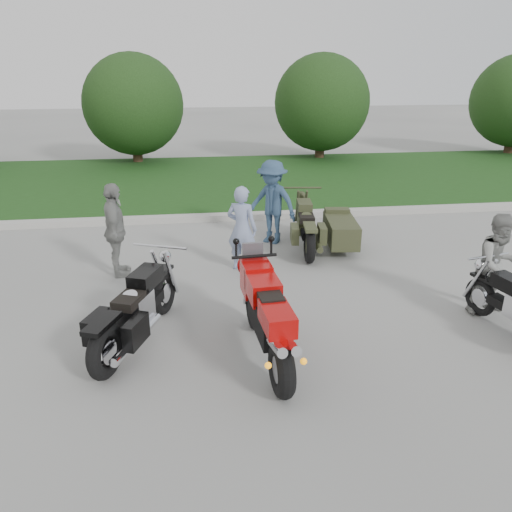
{
  "coord_description": "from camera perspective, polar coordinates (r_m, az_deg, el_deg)",
  "views": [
    {
      "loc": [
        -1.05,
        -5.73,
        3.58
      ],
      "look_at": [
        -0.11,
        1.41,
        0.8
      ],
      "focal_mm": 35.0,
      "sensor_mm": 36.0,
      "label": 1
    }
  ],
  "objects": [
    {
      "name": "ground",
      "position": [
        6.84,
        2.52,
        -10.49
      ],
      "size": [
        80.0,
        80.0,
        0.0
      ],
      "primitive_type": "plane",
      "color": "#A2A29C",
      "rests_on": "ground"
    },
    {
      "name": "curb",
      "position": [
        12.28,
        -2.29,
        4.53
      ],
      "size": [
        60.0,
        0.3,
        0.15
      ],
      "primitive_type": "cube",
      "color": "#B1AEA7",
      "rests_on": "ground"
    },
    {
      "name": "grass_strip",
      "position": [
        16.29,
        -3.67,
        8.64
      ],
      "size": [
        60.0,
        8.0,
        0.14
      ],
      "primitive_type": "cube",
      "color": "#22521C",
      "rests_on": "ground"
    },
    {
      "name": "tree_mid_left",
      "position": [
        19.37,
        -13.83,
        16.45
      ],
      "size": [
        3.6,
        3.6,
        4.0
      ],
      "color": "#3F2B1C",
      "rests_on": "ground"
    },
    {
      "name": "tree_mid_right",
      "position": [
        19.93,
        7.53,
        16.97
      ],
      "size": [
        3.6,
        3.6,
        4.0
      ],
      "color": "#3F2B1C",
      "rests_on": "ground"
    },
    {
      "name": "sportbike_red",
      "position": [
        6.28,
        1.27,
        -6.81
      ],
      "size": [
        0.48,
        2.29,
        1.09
      ],
      "rotation": [
        0.0,
        0.0,
        0.07
      ],
      "color": "black",
      "rests_on": "ground"
    },
    {
      "name": "cruiser_left",
      "position": [
        6.87,
        -13.73,
        -6.41
      ],
      "size": [
        1.02,
        2.3,
        0.93
      ],
      "rotation": [
        0.0,
        0.0,
        -0.37
      ],
      "color": "black",
      "rests_on": "ground"
    },
    {
      "name": "cruiser_sidecar",
      "position": [
        10.26,
        8.04,
        3.02
      ],
      "size": [
        1.31,
        2.37,
        0.91
      ],
      "rotation": [
        0.0,
        0.0,
        -0.12
      ],
      "color": "black",
      "rests_on": "ground"
    },
    {
      "name": "person_stripe",
      "position": [
        9.03,
        -1.62,
        3.13
      ],
      "size": [
        0.69,
        0.62,
        1.58
      ],
      "primitive_type": "imported",
      "rotation": [
        0.0,
        0.0,
        2.62
      ],
      "color": "#8C9ABF",
      "rests_on": "ground"
    },
    {
      "name": "person_grey",
      "position": [
        8.25,
        25.92,
        -0.92
      ],
      "size": [
        0.84,
        0.7,
        1.57
      ],
      "primitive_type": "imported",
      "rotation": [
        0.0,
        0.0,
        0.15
      ],
      "color": "gray",
      "rests_on": "ground"
    },
    {
      "name": "person_denim",
      "position": [
        10.46,
        1.84,
        6.15
      ],
      "size": [
        1.29,
        1.22,
        1.76
      ],
      "primitive_type": "imported",
      "rotation": [
        0.0,
        0.0,
        -0.68
      ],
      "color": "#324C6A",
      "rests_on": "ground"
    },
    {
      "name": "person_back",
      "position": [
        9.09,
        -15.77,
        2.79
      ],
      "size": [
        0.54,
        1.03,
        1.69
      ],
      "primitive_type": "imported",
      "rotation": [
        0.0,
        0.0,
        1.7
      ],
      "color": "gray",
      "rests_on": "ground"
    }
  ]
}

